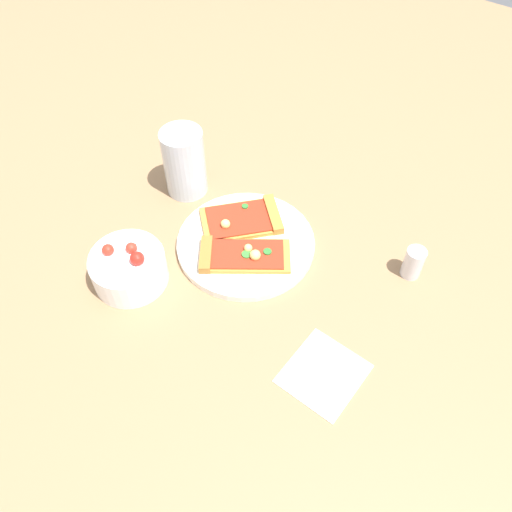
{
  "coord_description": "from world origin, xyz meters",
  "views": [
    {
      "loc": [
        -0.51,
        -0.4,
        0.73
      ],
      "look_at": [
        -0.05,
        -0.06,
        0.03
      ],
      "focal_mm": 36.39,
      "sensor_mm": 36.0,
      "label": 1
    }
  ],
  "objects_px": {
    "plate": "(246,243)",
    "pepper_shaker": "(414,261)",
    "pizza_slice_far": "(240,255)",
    "paper_napkin": "(324,373)",
    "soda_glass": "(185,165)",
    "salad_bowl": "(129,267)",
    "pizza_slice_near": "(246,219)"
  },
  "relations": [
    {
      "from": "paper_napkin",
      "to": "soda_glass",
      "type": "bearing_deg",
      "value": 66.93
    },
    {
      "from": "pizza_slice_far",
      "to": "pepper_shaker",
      "type": "distance_m",
      "value": 0.3
    },
    {
      "from": "pizza_slice_near",
      "to": "pizza_slice_far",
      "type": "bearing_deg",
      "value": -149.52
    },
    {
      "from": "soda_glass",
      "to": "pepper_shaker",
      "type": "bearing_deg",
      "value": -81.51
    },
    {
      "from": "pizza_slice_far",
      "to": "soda_glass",
      "type": "bearing_deg",
      "value": 66.23
    },
    {
      "from": "salad_bowl",
      "to": "pizza_slice_near",
      "type": "bearing_deg",
      "value": -21.41
    },
    {
      "from": "plate",
      "to": "pizza_slice_far",
      "type": "height_order",
      "value": "pizza_slice_far"
    },
    {
      "from": "pizza_slice_near",
      "to": "pizza_slice_far",
      "type": "relative_size",
      "value": 0.98
    },
    {
      "from": "pizza_slice_far",
      "to": "salad_bowl",
      "type": "relative_size",
      "value": 1.34
    },
    {
      "from": "salad_bowl",
      "to": "pepper_shaker",
      "type": "bearing_deg",
      "value": -52.2
    },
    {
      "from": "paper_napkin",
      "to": "pepper_shaker",
      "type": "distance_m",
      "value": 0.26
    },
    {
      "from": "pepper_shaker",
      "to": "pizza_slice_near",
      "type": "bearing_deg",
      "value": 105.18
    },
    {
      "from": "pepper_shaker",
      "to": "paper_napkin",
      "type": "bearing_deg",
      "value": 175.56
    },
    {
      "from": "salad_bowl",
      "to": "pizza_slice_far",
      "type": "bearing_deg",
      "value": -42.63
    },
    {
      "from": "pizza_slice_far",
      "to": "salad_bowl",
      "type": "bearing_deg",
      "value": 137.37
    },
    {
      "from": "plate",
      "to": "pizza_slice_far",
      "type": "relative_size",
      "value": 1.46
    },
    {
      "from": "plate",
      "to": "pepper_shaker",
      "type": "xyz_separation_m",
      "value": [
        0.12,
        -0.27,
        0.03
      ]
    },
    {
      "from": "plate",
      "to": "salad_bowl",
      "type": "xyz_separation_m",
      "value": [
        -0.18,
        0.11,
        0.03
      ]
    },
    {
      "from": "plate",
      "to": "pizza_slice_near",
      "type": "bearing_deg",
      "value": 36.97
    },
    {
      "from": "plate",
      "to": "salad_bowl",
      "type": "bearing_deg",
      "value": 147.3
    },
    {
      "from": "pizza_slice_far",
      "to": "paper_napkin",
      "type": "height_order",
      "value": "pizza_slice_far"
    },
    {
      "from": "soda_glass",
      "to": "pepper_shaker",
      "type": "relative_size",
      "value": 1.9
    },
    {
      "from": "plate",
      "to": "pepper_shaker",
      "type": "bearing_deg",
      "value": -66.02
    },
    {
      "from": "pizza_slice_near",
      "to": "pepper_shaker",
      "type": "xyz_separation_m",
      "value": [
        0.08,
        -0.3,
        0.02
      ]
    },
    {
      "from": "pepper_shaker",
      "to": "plate",
      "type": "bearing_deg",
      "value": 113.98
    },
    {
      "from": "pizza_slice_far",
      "to": "soda_glass",
      "type": "distance_m",
      "value": 0.23
    },
    {
      "from": "pizza_slice_near",
      "to": "soda_glass",
      "type": "bearing_deg",
      "value": 85.26
    },
    {
      "from": "pizza_slice_far",
      "to": "paper_napkin",
      "type": "bearing_deg",
      "value": -112.45
    },
    {
      "from": "salad_bowl",
      "to": "pepper_shaker",
      "type": "relative_size",
      "value": 1.77
    },
    {
      "from": "soda_glass",
      "to": "paper_napkin",
      "type": "bearing_deg",
      "value": -113.07
    },
    {
      "from": "pizza_slice_far",
      "to": "soda_glass",
      "type": "relative_size",
      "value": 1.26
    },
    {
      "from": "plate",
      "to": "pepper_shaker",
      "type": "height_order",
      "value": "pepper_shaker"
    }
  ]
}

